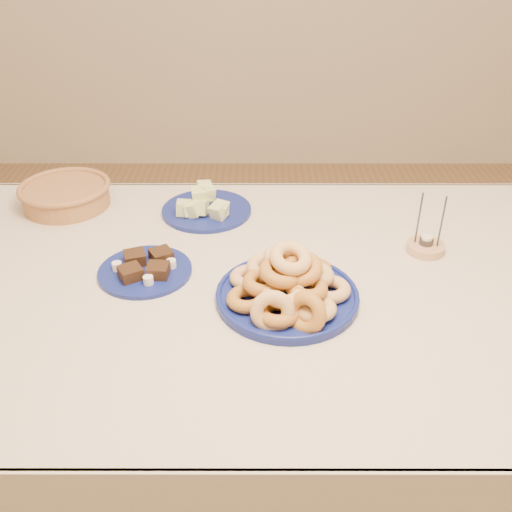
# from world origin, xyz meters

# --- Properties ---
(ground) EXTENTS (5.00, 5.00, 0.00)m
(ground) POSITION_xyz_m (0.00, 0.00, 0.00)
(ground) COLOR olive
(ground) RESTS_ON ground
(dining_table) EXTENTS (1.71, 1.11, 0.75)m
(dining_table) POSITION_xyz_m (0.00, 0.00, 0.64)
(dining_table) COLOR brown
(dining_table) RESTS_ON ground
(donut_platter) EXTENTS (0.39, 0.39, 0.15)m
(donut_platter) POSITION_xyz_m (0.07, -0.09, 0.79)
(donut_platter) COLOR navy
(donut_platter) RESTS_ON dining_table
(melon_plate) EXTENTS (0.34, 0.34, 0.09)m
(melon_plate) POSITION_xyz_m (-0.15, 0.34, 0.77)
(melon_plate) COLOR navy
(melon_plate) RESTS_ON dining_table
(brownie_plate) EXTENTS (0.29, 0.29, 0.04)m
(brownie_plate) POSITION_xyz_m (-0.27, 0.03, 0.76)
(brownie_plate) COLOR navy
(brownie_plate) RESTS_ON dining_table
(wicker_basket) EXTENTS (0.33, 0.33, 0.07)m
(wicker_basket) POSITION_xyz_m (-0.57, 0.40, 0.79)
(wicker_basket) COLOR brown
(wicker_basket) RESTS_ON dining_table
(candle_holder) EXTENTS (0.13, 0.13, 0.17)m
(candle_holder) POSITION_xyz_m (0.45, 0.13, 0.77)
(candle_holder) COLOR tan
(candle_holder) RESTS_ON dining_table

